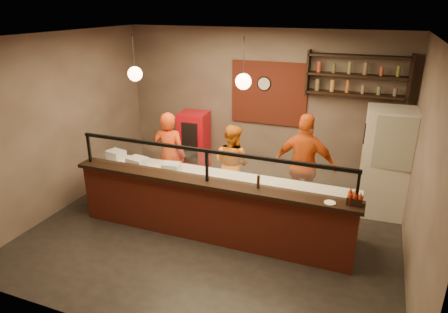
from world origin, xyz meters
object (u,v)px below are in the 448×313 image
at_px(cook_right, 305,166).
at_px(cook_mid, 232,164).
at_px(pizza_dough, 263,186).
at_px(condiment_caddy, 355,200).
at_px(wall_clock, 264,84).
at_px(cook_left, 170,156).
at_px(red_cooler, 194,143).
at_px(pepper_mill, 258,182).
at_px(fridge, 386,163).

bearing_deg(cook_right, cook_mid, 2.49).
distance_m(cook_mid, pizza_dough, 1.36).
bearing_deg(condiment_caddy, wall_clock, 127.55).
distance_m(cook_left, cook_right, 2.59).
height_order(cook_left, cook_mid, cook_left).
height_order(cook_mid, cook_right, cook_right).
relative_size(cook_left, condiment_caddy, 8.49).
relative_size(cook_left, pizza_dough, 3.65).
bearing_deg(pizza_dough, condiment_caddy, -16.51).
bearing_deg(cook_left, red_cooler, -94.88).
bearing_deg(cook_right, cook_left, 8.42).
xyz_separation_m(cook_left, pepper_mill, (2.14, -1.16, 0.29)).
bearing_deg(pepper_mill, cook_right, 72.96).
xyz_separation_m(cook_left, fridge, (3.92, 0.85, 0.11)).
bearing_deg(red_cooler, fridge, -11.13).
relative_size(cook_left, red_cooler, 1.23).
bearing_deg(cook_mid, fridge, -152.35).
bearing_deg(wall_clock, cook_mid, -99.72).
distance_m(cook_mid, cook_right, 1.39).
relative_size(wall_clock, cook_right, 0.16).
distance_m(fridge, pizza_dough, 2.42).
bearing_deg(fridge, pepper_mill, -135.00).
relative_size(cook_right, red_cooler, 1.33).
distance_m(fridge, pepper_mill, 2.69).
distance_m(cook_mid, fridge, 2.79).
height_order(fridge, pizza_dough, fridge).
xyz_separation_m(wall_clock, red_cooler, (-1.49, -0.31, -1.39)).
xyz_separation_m(cook_mid, red_cooler, (-1.27, 0.99, -0.07)).
distance_m(cook_left, condiment_caddy, 3.71).
distance_m(cook_left, pepper_mill, 2.45).
distance_m(cook_left, fridge, 4.01).
xyz_separation_m(cook_mid, pizza_dough, (0.90, -1.01, 0.13)).
xyz_separation_m(red_cooler, pepper_mill, (2.21, -2.42, 0.45)).
relative_size(red_cooler, condiment_caddy, 6.91).
bearing_deg(cook_left, cook_mid, -175.40).
distance_m(cook_left, cook_mid, 1.23).
height_order(cook_right, red_cooler, cook_right).
bearing_deg(condiment_caddy, cook_mid, 148.35).
relative_size(red_cooler, pepper_mill, 6.85).
distance_m(cook_mid, pepper_mill, 1.75).
bearing_deg(pizza_dough, cook_mid, 131.67).
bearing_deg(red_cooler, cook_right, -25.67).
relative_size(cook_mid, condiment_caddy, 7.56).
height_order(cook_mid, pizza_dough, cook_mid).
relative_size(cook_right, pizza_dough, 3.96).
xyz_separation_m(wall_clock, fridge, (2.50, -0.72, -1.12)).
relative_size(pizza_dough, condiment_caddy, 2.32).
bearing_deg(condiment_caddy, fridge, 78.73).
xyz_separation_m(cook_right, fridge, (1.34, 0.57, 0.04)).
bearing_deg(fridge, wall_clock, 160.49).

